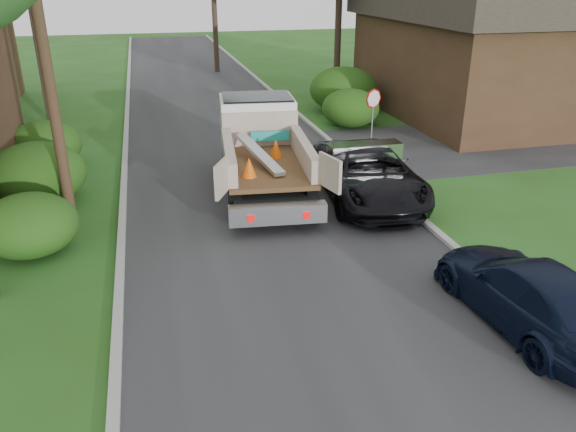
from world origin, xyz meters
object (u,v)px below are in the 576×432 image
(stop_sign, at_px, (373,107))
(black_pickup, at_px, (368,173))
(navy_suv, at_px, (529,293))
(house_right, at_px, (487,48))
(flatbed_truck, at_px, (261,140))
(utility_pole, at_px, (41,29))

(stop_sign, relative_size, black_pickup, 0.43)
(stop_sign, height_order, navy_suv, stop_sign)
(house_right, bearing_deg, flatbed_truck, -150.19)
(flatbed_truck, xyz_separation_m, black_pickup, (2.88, -2.28, -0.62))
(stop_sign, xyz_separation_m, navy_suv, (-1.40, -11.68, -1.10))
(utility_pole, height_order, navy_suv, utility_pole)
(utility_pole, height_order, house_right, utility_pole)
(flatbed_truck, distance_m, black_pickup, 3.73)
(utility_pole, height_order, flatbed_truck, utility_pole)
(stop_sign, relative_size, navy_suv, 0.53)
(utility_pole, relative_size, black_pickup, 1.73)
(black_pickup, bearing_deg, utility_pole, -176.88)
(flatbed_truck, bearing_deg, house_right, 35.78)
(navy_suv, bearing_deg, black_pickup, -88.61)
(stop_sign, distance_m, utility_pole, 11.91)
(house_right, bearing_deg, black_pickup, -135.67)
(utility_pole, xyz_separation_m, navy_suv, (9.28, -7.66, -4.49))
(flatbed_truck, height_order, navy_suv, flatbed_truck)
(black_pickup, relative_size, navy_suv, 1.23)
(stop_sign, xyz_separation_m, black_pickup, (-1.92, -4.50, -0.98))
(house_right, height_order, flatbed_truck, house_right)
(flatbed_truck, height_order, black_pickup, flatbed_truck)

